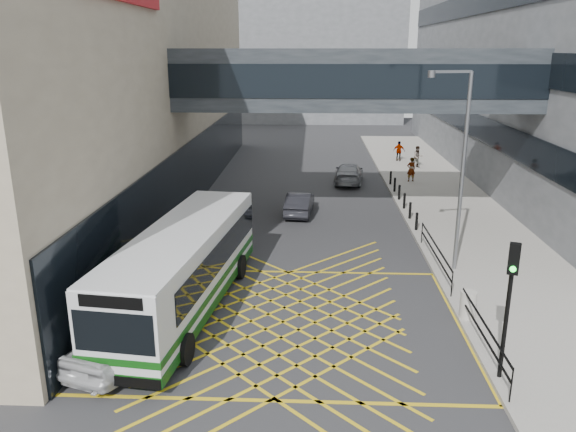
# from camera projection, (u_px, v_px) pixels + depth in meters

# --- Properties ---
(ground) EXTENTS (120.00, 120.00, 0.00)m
(ground) POSITION_uv_depth(u_px,v_px,m) (283.00, 322.00, 19.22)
(ground) COLOR #333335
(building_far) EXTENTS (28.00, 16.00, 18.00)m
(building_far) POSITION_uv_depth(u_px,v_px,m) (292.00, 49.00, 74.16)
(building_far) COLOR slate
(building_far) RESTS_ON ground
(skybridge) EXTENTS (20.00, 4.10, 3.00)m
(skybridge) POSITION_uv_depth(u_px,v_px,m) (354.00, 79.00, 28.43)
(skybridge) COLOR #2C3136
(skybridge) RESTS_ON ground
(pavement) EXTENTS (6.00, 54.00, 0.16)m
(pavement) POSITION_uv_depth(u_px,v_px,m) (448.00, 206.00, 33.17)
(pavement) COLOR #9C978E
(pavement) RESTS_ON ground
(box_junction) EXTENTS (12.00, 9.00, 0.01)m
(box_junction) POSITION_uv_depth(u_px,v_px,m) (283.00, 322.00, 19.22)
(box_junction) COLOR gold
(box_junction) RESTS_ON ground
(bus) EXTENTS (3.77, 11.03, 3.03)m
(bus) POSITION_uv_depth(u_px,v_px,m) (185.00, 266.00, 19.82)
(bus) COLOR silver
(bus) RESTS_ON ground
(car_white) EXTENTS (3.43, 5.30, 1.57)m
(car_white) POSITION_uv_depth(u_px,v_px,m) (128.00, 334.00, 16.78)
(car_white) COLOR silver
(car_white) RESTS_ON ground
(car_dark) EXTENTS (1.94, 4.18, 1.27)m
(car_dark) POSITION_uv_depth(u_px,v_px,m) (300.00, 203.00, 31.58)
(car_dark) COLOR black
(car_dark) RESTS_ON ground
(car_silver) EXTENTS (2.43, 4.77, 1.43)m
(car_silver) POSITION_uv_depth(u_px,v_px,m) (349.00, 173.00, 39.02)
(car_silver) COLOR gray
(car_silver) RESTS_ON ground
(traffic_light) EXTENTS (0.32, 0.48, 4.04)m
(traffic_light) POSITION_uv_depth(u_px,v_px,m) (510.00, 292.00, 14.89)
(traffic_light) COLOR black
(traffic_light) RESTS_ON pavement
(street_lamp) EXTENTS (1.83, 0.60, 8.05)m
(street_lamp) POSITION_uv_depth(u_px,v_px,m) (459.00, 161.00, 22.10)
(street_lamp) COLOR slate
(street_lamp) RESTS_ON pavement
(litter_bin) EXTENTS (0.55, 0.55, 0.94)m
(litter_bin) POSITION_uv_depth(u_px,v_px,m) (468.00, 305.00, 19.08)
(litter_bin) COLOR #ADA89E
(litter_bin) RESTS_ON pavement
(kerb_railings) EXTENTS (0.05, 12.54, 1.00)m
(kerb_railings) POSITION_uv_depth(u_px,v_px,m) (454.00, 281.00, 20.41)
(kerb_railings) COLOR black
(kerb_railings) RESTS_ON pavement
(bollards) EXTENTS (0.14, 10.14, 0.90)m
(bollards) POSITION_uv_depth(u_px,v_px,m) (402.00, 196.00, 33.14)
(bollards) COLOR black
(bollards) RESTS_ON pavement
(pedestrian_a) EXTENTS (0.76, 0.63, 1.67)m
(pedestrian_a) POSITION_uv_depth(u_px,v_px,m) (411.00, 169.00, 38.66)
(pedestrian_a) COLOR gray
(pedestrian_a) RESTS_ON pavement
(pedestrian_b) EXTENTS (0.89, 0.64, 1.65)m
(pedestrian_b) POSITION_uv_depth(u_px,v_px,m) (418.00, 157.00, 43.16)
(pedestrian_b) COLOR gray
(pedestrian_b) RESTS_ON pavement
(pedestrian_c) EXTENTS (1.04, 0.69, 1.61)m
(pedestrian_c) POSITION_uv_depth(u_px,v_px,m) (399.00, 151.00, 45.75)
(pedestrian_c) COLOR gray
(pedestrian_c) RESTS_ON pavement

